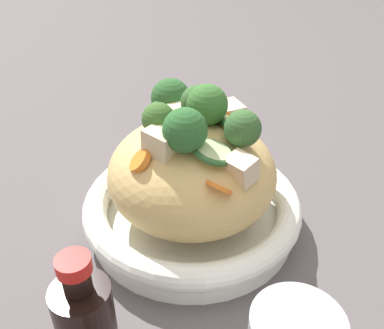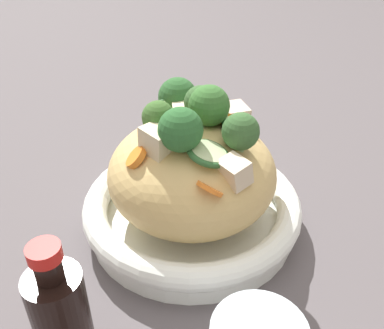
# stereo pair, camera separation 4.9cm
# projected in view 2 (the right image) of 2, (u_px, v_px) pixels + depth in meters

# --- Properties ---
(ground_plane) EXTENTS (3.00, 3.00, 0.00)m
(ground_plane) POSITION_uv_depth(u_px,v_px,m) (192.00, 224.00, 0.54)
(ground_plane) COLOR #564F52
(serving_bowl) EXTENTS (0.26, 0.26, 0.05)m
(serving_bowl) POSITION_uv_depth(u_px,v_px,m) (192.00, 209.00, 0.52)
(serving_bowl) COLOR white
(serving_bowl) RESTS_ON ground_plane
(noodle_heap) EXTENTS (0.19, 0.19, 0.12)m
(noodle_heap) POSITION_uv_depth(u_px,v_px,m) (192.00, 173.00, 0.49)
(noodle_heap) COLOR tan
(noodle_heap) RESTS_ON serving_bowl
(broccoli_florets) EXTENTS (0.15, 0.17, 0.08)m
(broccoli_florets) POSITION_uv_depth(u_px,v_px,m) (193.00, 113.00, 0.47)
(broccoli_florets) COLOR #97BF77
(broccoli_florets) RESTS_ON serving_bowl
(carrot_coins) EXTENTS (0.14, 0.13, 0.04)m
(carrot_coins) POSITION_uv_depth(u_px,v_px,m) (181.00, 142.00, 0.46)
(carrot_coins) COLOR orange
(carrot_coins) RESTS_ON serving_bowl
(zucchini_slices) EXTENTS (0.12, 0.14, 0.04)m
(zucchini_slices) POSITION_uv_depth(u_px,v_px,m) (205.00, 130.00, 0.47)
(zucchini_slices) COLOR beige
(zucchini_slices) RESTS_ON serving_bowl
(chicken_chunks) EXTENTS (0.14, 0.14, 0.05)m
(chicken_chunks) POSITION_uv_depth(u_px,v_px,m) (200.00, 130.00, 0.47)
(chicken_chunks) COLOR beige
(chicken_chunks) RESTS_ON serving_bowl
(soy_sauce_bottle) EXTENTS (0.05, 0.05, 0.15)m
(soy_sauce_bottle) POSITION_uv_depth(u_px,v_px,m) (63.00, 322.00, 0.35)
(soy_sauce_bottle) COLOR black
(soy_sauce_bottle) RESTS_ON ground_plane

